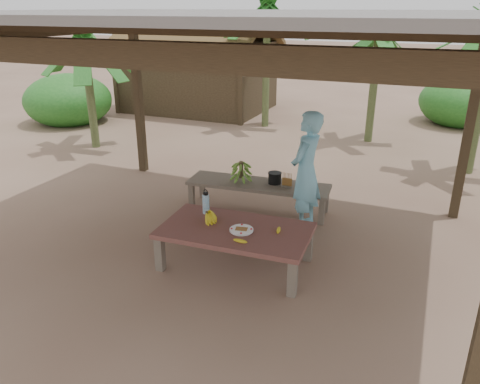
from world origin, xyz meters
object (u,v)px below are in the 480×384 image
at_px(bench, 258,186).
at_px(cooking_pot, 275,178).
at_px(water_flask, 206,203).
at_px(ripe_banana_bunch, 207,216).
at_px(plate, 241,230).
at_px(work_table, 235,233).
at_px(woman, 306,172).

bearing_deg(bench, cooking_pot, 14.36).
bearing_deg(cooking_pot, water_flask, -105.66).
distance_m(ripe_banana_bunch, plate, 0.51).
xyz_separation_m(ripe_banana_bunch, cooking_pot, (0.29, 1.74, -0.04)).
bearing_deg(bench, work_table, -83.90).
bearing_deg(bench, woman, -27.06).
bearing_deg(ripe_banana_bunch, water_flask, 118.51).
distance_m(bench, water_flask, 1.45).
bearing_deg(bench, ripe_banana_bunch, -97.40).
relative_size(ripe_banana_bunch, woman, 0.15).
relative_size(bench, plate, 7.87).
bearing_deg(plate, water_flask, 153.17).
distance_m(bench, cooking_pot, 0.29).
height_order(plate, woman, woman).
height_order(work_table, plate, plate).
relative_size(bench, woman, 1.31).
height_order(plate, cooking_pot, cooking_pot).
bearing_deg(plate, ripe_banana_bunch, 170.60).
bearing_deg(cooking_pot, plate, -83.55).
bearing_deg(water_flask, cooking_pot, 74.34).
distance_m(work_table, woman, 1.51).
xyz_separation_m(bench, cooking_pot, (0.24, 0.09, 0.14)).
distance_m(work_table, cooking_pot, 1.78).
xyz_separation_m(cooking_pot, woman, (0.59, -0.41, 0.32)).
relative_size(work_table, bench, 0.82).
bearing_deg(work_table, cooking_pot, 90.27).
relative_size(ripe_banana_bunch, plate, 0.87).
bearing_deg(water_flask, ripe_banana_bunch, -61.49).
relative_size(water_flask, woman, 0.19).
bearing_deg(bench, water_flask, -102.84).
bearing_deg(work_table, water_flask, 149.93).
distance_m(water_flask, cooking_pot, 1.57).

